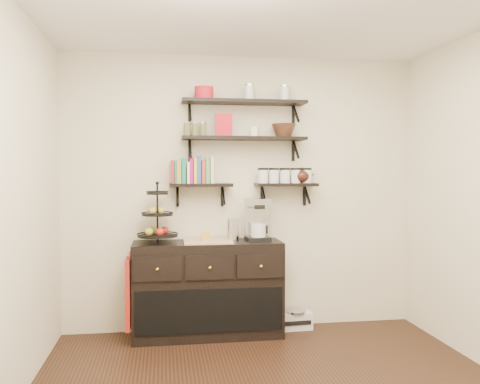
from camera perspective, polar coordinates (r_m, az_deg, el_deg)
name	(u,v)px	position (r m, az deg, el deg)	size (l,w,h in m)	color
back_wall	(242,193)	(5.06, 0.22, -0.11)	(3.50, 0.02, 2.70)	#EBE3C7
left_wall	(1,207)	(3.40, -25.26, -1.51)	(0.02, 3.50, 2.70)	#EBE3C7
shelf_top	(244,102)	(4.97, 0.46, 10.02)	(1.20, 0.27, 0.23)	black
shelf_mid	(244,139)	(4.94, 0.46, 6.00)	(1.20, 0.27, 0.23)	black
shelf_low_left	(201,186)	(4.90, -4.43, 0.71)	(0.60, 0.25, 0.23)	black
shelf_low_right	(286,185)	(5.03, 5.16, 0.75)	(0.60, 0.25, 0.23)	black
cookbooks	(194,171)	(4.89, -5.21, 2.32)	(0.40, 0.15, 0.26)	#AF202E
glass_canisters	(285,177)	(5.02, 5.06, 1.74)	(0.54, 0.10, 0.13)	silver
sideboard	(208,289)	(4.91, -3.66, -10.78)	(1.40, 0.50, 0.92)	black
fruit_stand	(158,223)	(4.79, -9.21, -3.41)	(0.37, 0.37, 0.55)	black
candle	(205,236)	(4.82, -3.90, -4.94)	(0.08, 0.08, 0.08)	#BB892B
coffee_maker	(257,220)	(4.90, 1.95, -3.21)	(0.24, 0.23, 0.41)	black
thermal_carafe	(233,230)	(4.82, -0.82, -4.29)	(0.11, 0.11, 0.22)	silver
apron	(128,294)	(4.80, -12.43, -11.08)	(0.04, 0.27, 0.64)	#9C1011
radio	(296,320)	(5.22, 6.27, -14.08)	(0.32, 0.22, 0.19)	silver
recipe_box	(224,125)	(4.92, -1.86, 7.51)	(0.16, 0.06, 0.22)	red
walnut_bowl	(284,131)	(5.02, 4.92, 6.89)	(0.24, 0.24, 0.13)	black
ramekins	(254,132)	(4.96, 1.59, 6.75)	(0.09, 0.09, 0.10)	white
teapot	(302,175)	(5.06, 6.95, 1.88)	(0.21, 0.16, 0.16)	#371610
red_pot	(204,93)	(4.94, -4.07, 11.00)	(0.18, 0.18, 0.12)	red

